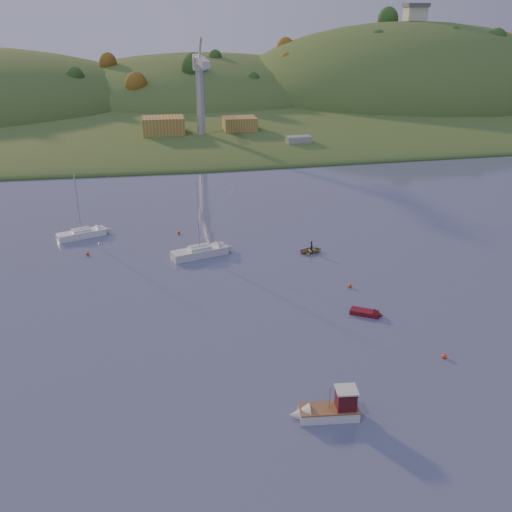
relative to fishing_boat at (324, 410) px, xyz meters
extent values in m
plane|color=#3B4461|center=(-1.33, -5.04, -0.86)|extent=(500.00, 500.00, 0.00)
cube|color=#395221|center=(-1.33, 224.96, -0.86)|extent=(620.00, 220.00, 1.50)
ellipsoid|color=#395221|center=(-1.33, 159.96, -0.86)|extent=(640.00, 150.00, 7.00)
ellipsoid|color=#395221|center=(8.67, 204.96, -0.86)|extent=(140.00, 120.00, 36.00)
ellipsoid|color=#395221|center=(93.67, 189.96, -0.86)|extent=(150.00, 130.00, 60.00)
cube|color=beige|center=(93.67, 189.96, 31.64)|extent=(8.00, 6.00, 5.00)
cube|color=#595960|center=(93.67, 189.96, 34.84)|extent=(9.00, 7.00, 1.50)
cube|color=slate|center=(3.67, 116.96, 0.34)|extent=(42.00, 16.00, 2.40)
cube|color=olive|center=(-9.33, 117.96, 3.94)|extent=(11.00, 8.00, 4.80)
cube|color=olive|center=(11.67, 118.96, 3.54)|extent=(9.00, 7.00, 4.00)
cylinder|color=#B7B7BC|center=(0.67, 114.96, 10.54)|extent=(2.20, 2.20, 18.00)
cube|color=#B7B7BC|center=(0.67, 114.96, 20.04)|extent=(3.20, 3.20, 3.20)
cube|color=#B7B7BC|center=(0.67, 105.96, 21.04)|extent=(1.80, 18.00, 1.60)
cube|color=#B7B7BC|center=(0.67, 119.96, 21.04)|extent=(1.80, 10.00, 1.60)
cube|color=silver|center=(0.39, -0.04, -0.39)|extent=(5.37, 2.40, 0.94)
cone|color=silver|center=(-2.19, 0.23, -0.39)|extent=(2.00, 2.05, 1.87)
cube|color=brown|center=(0.39, -0.04, 0.09)|extent=(5.37, 2.45, 0.12)
cube|color=#481014|center=(1.84, -0.19, 1.01)|extent=(1.82, 1.72, 1.87)
cube|color=silver|center=(1.84, -0.19, 2.00)|extent=(2.05, 1.95, 0.16)
cylinder|color=silver|center=(0.39, -0.04, 1.32)|extent=(0.10, 0.10, 2.50)
cube|color=white|center=(-25.03, 49.42, -0.35)|extent=(7.69, 4.61, 1.01)
cube|color=white|center=(-25.03, 49.42, 0.20)|extent=(3.17, 2.51, 0.65)
cylinder|color=silver|center=(-25.03, 49.42, 4.77)|extent=(0.18, 0.18, 9.23)
cylinder|color=silver|center=(-25.03, 49.42, 0.45)|extent=(2.81, 1.13, 0.12)
cylinder|color=white|center=(-25.03, 49.42, 0.55)|extent=(2.55, 1.22, 0.36)
cube|color=silver|center=(-7.32, 38.31, -0.30)|extent=(8.56, 4.62, 1.13)
cube|color=silver|center=(-7.32, 38.31, 0.32)|extent=(3.46, 2.62, 0.72)
cylinder|color=silver|center=(-7.32, 38.31, 5.39)|extent=(0.18, 0.18, 10.25)
cylinder|color=silver|center=(-7.32, 38.31, 0.57)|extent=(3.19, 1.02, 0.12)
cylinder|color=silver|center=(-7.32, 38.31, 0.67)|extent=(2.86, 1.14, 0.36)
imported|color=#988754|center=(9.16, 36.61, -0.52)|extent=(3.67, 2.87, 0.69)
imported|color=black|center=(9.16, 36.61, -0.09)|extent=(0.45, 0.61, 1.55)
cube|color=#5A0C13|center=(10.16, 17.09, -0.59)|extent=(3.50, 2.84, 0.55)
cone|color=#5A0C13|center=(11.57, 16.24, -0.59)|extent=(1.67, 1.73, 1.32)
cube|color=slate|center=(24.33, 102.96, 0.08)|extent=(15.07, 6.39, 1.89)
cube|color=#B7B7BC|center=(24.33, 102.96, 1.66)|extent=(6.53, 3.63, 2.52)
sphere|color=#FF410D|center=(14.96, 6.77, -0.61)|extent=(0.50, 0.50, 0.50)
sphere|color=#FF410D|center=(10.87, 24.30, -0.61)|extent=(0.50, 0.50, 0.50)
sphere|color=#FF410D|center=(-23.55, 41.73, -0.61)|extent=(0.50, 0.50, 0.50)
sphere|color=#FF410D|center=(-9.79, 48.05, -0.61)|extent=(0.50, 0.50, 0.50)
camera|label=1|loc=(-13.39, -38.79, 32.00)|focal=40.00mm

